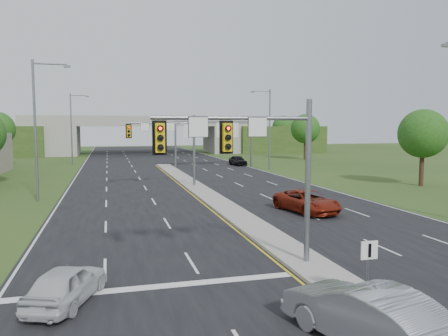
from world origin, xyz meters
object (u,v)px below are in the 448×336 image
signal_mast_far (171,139)px  sign_gantry (213,131)px  car_far_c (238,160)px  overpass (146,137)px  car_far_a (307,201)px  signal_mast_near (257,155)px  car_white (66,284)px  car_silver (366,315)px  keep_right_sign (369,262)px

signal_mast_far → sign_gantry: bearing=65.9°
car_far_c → overpass: bearing=103.9°
overpass → car_far_a: overpass is taller
signal_mast_near → car_white: signal_mast_near is taller
sign_gantry → car_silver: 52.49m
signal_mast_near → keep_right_sign: signal_mast_near is taller
signal_mast_far → car_silver: bearing=-88.6°
keep_right_sign → signal_mast_far: bearing=94.4°
overpass → car_far_a: (5.03, -69.50, -2.78)m
car_white → car_silver: car_silver is taller
signal_mast_near → signal_mast_far: (0.00, 25.00, 0.00)m
keep_right_sign → car_far_a: size_ratio=0.41×
signal_mast_near → car_silver: signal_mast_near is taller
car_white → car_silver: 9.43m
car_far_a → car_silver: bearing=-121.9°
signal_mast_far → overpass: 55.13m
overpass → car_silver: bearing=-91.0°
signal_mast_far → car_far_a: 16.65m
car_white → car_far_a: bearing=-119.2°
sign_gantry → overpass: size_ratio=0.14×
car_far_c → car_far_a: bearing=-103.8°
keep_right_sign → car_silver: 2.76m
car_silver → car_far_a: 18.44m
signal_mast_near → car_far_a: bearing=55.4°
car_far_a → car_far_c: bearing=69.6°
sign_gantry → signal_mast_near: bearing=-101.2°
car_white → car_far_c: bearing=-92.2°
signal_mast_far → car_far_a: size_ratio=1.30×
overpass → car_white: overpass is taller
car_white → car_far_a: car_far_a is taller
sign_gantry → car_silver: bearing=-99.0°
car_silver → car_far_c: (12.50, 53.62, -0.09)m
signal_mast_far → overpass: bearing=87.6°
signal_mast_far → car_white: bearing=-105.2°
keep_right_sign → car_white: 9.93m
car_silver → car_far_a: bearing=-128.1°
sign_gantry → overpass: 35.75m
keep_right_sign → overpass: (0.00, 84.53, 2.04)m
signal_mast_near → sign_gantry: signal_mast_near is taller
signal_mast_far → car_far_c: 25.95m
overpass → car_white: 82.34m
overpass → car_white: bearing=-96.6°
keep_right_sign → sign_gantry: sign_gantry is taller
car_far_c → keep_right_sign: bearing=-106.5°
car_far_a → overpass: bearing=83.0°
signal_mast_far → sign_gantry: 21.91m
overpass → car_silver: 86.80m
car_far_c → signal_mast_near: bearing=-110.2°
overpass → car_far_c: 35.01m
signal_mast_far → car_silver: signal_mast_far is taller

